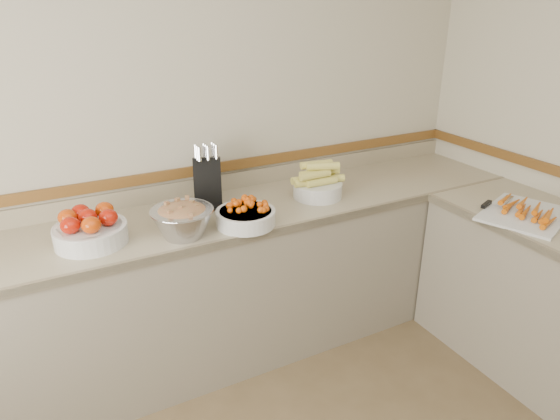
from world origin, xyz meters
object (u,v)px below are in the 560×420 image
corn_bowl (318,185)px  rhubarb_bowl (183,219)px  cherry_tomato_bowl (245,215)px  tomato_bowl (90,229)px  knife_block (208,181)px  cutting_board (526,212)px

corn_bowl → rhubarb_bowl: size_ratio=1.04×
cherry_tomato_bowl → rhubarb_bowl: (-0.32, 0.02, 0.03)m
tomato_bowl → corn_bowl: 1.27m
knife_block → tomato_bowl: bearing=-165.0°
knife_block → tomato_bowl: knife_block is taller
tomato_bowl → cutting_board: size_ratio=0.58×
rhubarb_bowl → cutting_board: size_ratio=0.52×
corn_bowl → rhubarb_bowl: 0.87m
cherry_tomato_bowl → rhubarb_bowl: rhubarb_bowl is taller
tomato_bowl → cherry_tomato_bowl: (0.73, -0.15, -0.02)m
tomato_bowl → rhubarb_bowl: bearing=-18.1°
knife_block → cutting_board: 1.72m
cutting_board → corn_bowl: bearing=137.8°
cherry_tomato_bowl → rhubarb_bowl: bearing=176.3°
knife_block → cutting_board: bearing=-32.6°
cherry_tomato_bowl → rhubarb_bowl: size_ratio=1.00×
corn_bowl → cutting_board: (0.84, -0.76, -0.06)m
cherry_tomato_bowl → cutting_board: bearing=-23.5°
tomato_bowl → rhubarb_bowl: (0.41, -0.13, 0.02)m
tomato_bowl → knife_block: bearing=15.0°
knife_block → tomato_bowl: size_ratio=1.06×
knife_block → cherry_tomato_bowl: bearing=-77.0°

